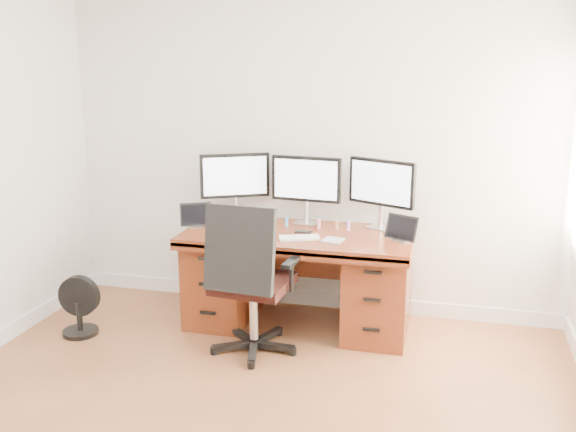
% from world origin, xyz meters
% --- Properties ---
extents(back_wall, '(4.00, 0.10, 2.70)m').
position_xyz_m(back_wall, '(0.00, 2.25, 1.35)').
color(back_wall, white).
rests_on(back_wall, ground).
extents(desk, '(1.70, 0.80, 0.75)m').
position_xyz_m(desk, '(0.00, 1.83, 0.40)').
color(desk, '#602713').
rests_on(desk, ground).
extents(office_chair, '(0.64, 0.63, 1.09)m').
position_xyz_m(office_chair, '(-0.21, 1.28, 0.36)').
color(office_chair, black).
rests_on(office_chair, ground).
extents(floor_fan, '(0.31, 0.26, 0.45)m').
position_xyz_m(floor_fan, '(-1.54, 1.26, 0.22)').
color(floor_fan, black).
rests_on(floor_fan, ground).
extents(monitor_left, '(0.51, 0.28, 0.53)m').
position_xyz_m(monitor_left, '(-0.58, 2.07, 1.09)').
color(monitor_left, silver).
rests_on(monitor_left, desk).
extents(monitor_center, '(0.55, 0.16, 0.53)m').
position_xyz_m(monitor_center, '(-0.00, 2.07, 1.09)').
color(monitor_center, silver).
rests_on(monitor_center, desk).
extents(monitor_right, '(0.52, 0.26, 0.53)m').
position_xyz_m(monitor_right, '(0.58, 2.07, 1.09)').
color(monitor_right, silver).
rests_on(monitor_right, desk).
extents(tablet_left, '(0.25, 0.16, 0.19)m').
position_xyz_m(tablet_left, '(-0.79, 1.75, 0.84)').
color(tablet_left, silver).
rests_on(tablet_left, desk).
extents(tablet_right, '(0.25, 0.16, 0.19)m').
position_xyz_m(tablet_right, '(0.76, 1.75, 0.84)').
color(tablet_right, silver).
rests_on(tablet_right, desk).
extents(keyboard, '(0.31, 0.22, 0.01)m').
position_xyz_m(keyboard, '(0.05, 1.64, 0.76)').
color(keyboard, silver).
rests_on(keyboard, desk).
extents(trackpad, '(0.16, 0.16, 0.01)m').
position_xyz_m(trackpad, '(0.29, 1.65, 0.76)').
color(trackpad, '#BABDC2').
rests_on(trackpad, desk).
extents(drawing_tablet, '(0.23, 0.17, 0.01)m').
position_xyz_m(drawing_tablet, '(-0.30, 1.58, 0.76)').
color(drawing_tablet, black).
rests_on(drawing_tablet, desk).
extents(phone, '(0.12, 0.06, 0.01)m').
position_xyz_m(phone, '(0.04, 1.81, 0.76)').
color(phone, black).
rests_on(phone, desk).
extents(figurine_orange, '(0.03, 0.03, 0.08)m').
position_xyz_m(figurine_orange, '(-0.37, 1.95, 0.79)').
color(figurine_orange, '#EEAB4D').
rests_on(figurine_orange, desk).
extents(figurine_yellow, '(0.03, 0.03, 0.08)m').
position_xyz_m(figurine_yellow, '(-0.24, 1.95, 0.79)').
color(figurine_yellow, '#DECA58').
rests_on(figurine_yellow, desk).
extents(figurine_blue, '(0.03, 0.03, 0.08)m').
position_xyz_m(figurine_blue, '(-0.13, 1.95, 0.79)').
color(figurine_blue, '#4B99EE').
rests_on(figurine_blue, desk).
extents(figurine_pink, '(0.03, 0.03, 0.08)m').
position_xyz_m(figurine_pink, '(0.13, 1.95, 0.79)').
color(figurine_pink, pink).
rests_on(figurine_pink, desk).
extents(figurine_brown, '(0.03, 0.03, 0.08)m').
position_xyz_m(figurine_brown, '(0.26, 1.95, 0.79)').
color(figurine_brown, '#8D644A').
rests_on(figurine_brown, desk).
extents(figurine_purple, '(0.03, 0.03, 0.08)m').
position_xyz_m(figurine_purple, '(0.35, 1.95, 0.79)').
color(figurine_purple, '#A96AD4').
rests_on(figurine_purple, desk).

